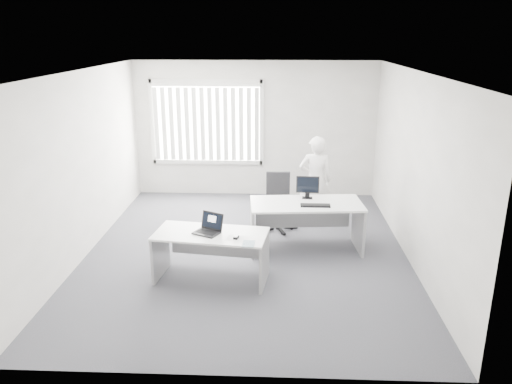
{
  "coord_description": "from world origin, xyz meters",
  "views": [
    {
      "loc": [
        0.47,
        -7.24,
        3.33
      ],
      "look_at": [
        0.14,
        0.15,
        0.96
      ],
      "focal_mm": 35.0,
      "sensor_mm": 36.0,
      "label": 1
    }
  ],
  "objects_px": {
    "desk_far": "(306,216)",
    "office_chair": "(278,212)",
    "monitor": "(308,187)",
    "desk_near": "(211,246)",
    "person": "(315,180)",
    "laptop": "(206,225)"
  },
  "relations": [
    {
      "from": "desk_far",
      "to": "office_chair",
      "type": "distance_m",
      "value": 1.02
    },
    {
      "from": "desk_far",
      "to": "laptop",
      "type": "xyz_separation_m",
      "value": [
        -1.42,
        -1.1,
        0.26
      ]
    },
    {
      "from": "office_chair",
      "to": "person",
      "type": "relative_size",
      "value": 0.62
    },
    {
      "from": "desk_near",
      "to": "desk_far",
      "type": "distance_m",
      "value": 1.74
    },
    {
      "from": "desk_far",
      "to": "monitor",
      "type": "height_order",
      "value": "monitor"
    },
    {
      "from": "monitor",
      "to": "office_chair",
      "type": "bearing_deg",
      "value": 128.83
    },
    {
      "from": "monitor",
      "to": "desk_far",
      "type": "bearing_deg",
      "value": -92.47
    },
    {
      "from": "office_chair",
      "to": "person",
      "type": "distance_m",
      "value": 0.89
    },
    {
      "from": "office_chair",
      "to": "monitor",
      "type": "xyz_separation_m",
      "value": [
        0.47,
        -0.66,
        0.66
      ]
    },
    {
      "from": "desk_near",
      "to": "laptop",
      "type": "distance_m",
      "value": 0.33
    },
    {
      "from": "office_chair",
      "to": "person",
      "type": "bearing_deg",
      "value": 24.85
    },
    {
      "from": "desk_near",
      "to": "office_chair",
      "type": "distance_m",
      "value": 2.17
    },
    {
      "from": "desk_near",
      "to": "office_chair",
      "type": "height_order",
      "value": "office_chair"
    },
    {
      "from": "laptop",
      "to": "monitor",
      "type": "distance_m",
      "value": 1.97
    },
    {
      "from": "desk_near",
      "to": "laptop",
      "type": "height_order",
      "value": "laptop"
    },
    {
      "from": "desk_near",
      "to": "person",
      "type": "distance_m",
      "value": 2.8
    },
    {
      "from": "desk_near",
      "to": "person",
      "type": "bearing_deg",
      "value": 62.77
    },
    {
      "from": "desk_near",
      "to": "desk_far",
      "type": "xyz_separation_m",
      "value": [
        1.37,
        1.07,
        0.06
      ]
    },
    {
      "from": "person",
      "to": "desk_near",
      "type": "bearing_deg",
      "value": 53.69
    },
    {
      "from": "person",
      "to": "monitor",
      "type": "distance_m",
      "value": 1.02
    },
    {
      "from": "laptop",
      "to": "desk_far",
      "type": "bearing_deg",
      "value": 64.91
    },
    {
      "from": "office_chair",
      "to": "person",
      "type": "height_order",
      "value": "person"
    }
  ]
}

